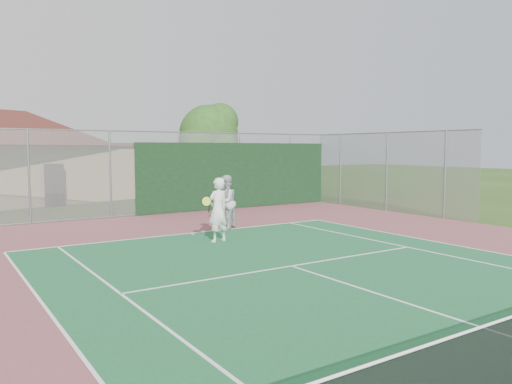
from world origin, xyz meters
TOP-DOWN VIEW (x-y plane):
  - back_fence at (2.11, 16.98)m, footprint 20.08×0.11m
  - side_fence_right at (10.00, 12.50)m, footprint 0.08×9.00m
  - tree at (5.63, 20.92)m, footprint 3.74×3.55m
  - player_white_front at (0.06, 10.08)m, footprint 1.09×0.67m
  - player_grey_back at (1.47, 12.06)m, footprint 1.14×1.07m

SIDE VIEW (x-z plane):
  - player_grey_back at x=1.47m, z-range 0.00..1.86m
  - player_white_front at x=0.06m, z-range 0.00..1.92m
  - back_fence at x=2.11m, z-range -0.09..3.43m
  - side_fence_right at x=10.00m, z-range 0.00..3.50m
  - tree at x=5.63m, z-range 0.82..6.04m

